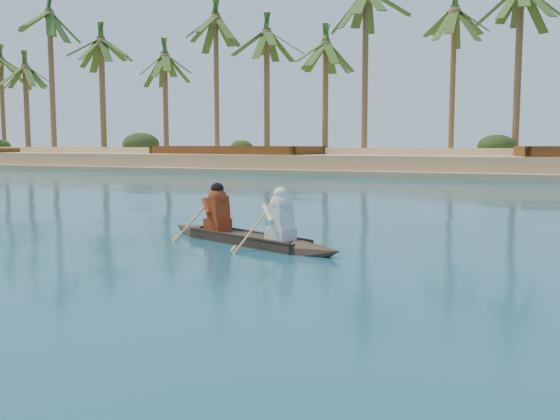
% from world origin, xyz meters
% --- Properties ---
extents(ground, '(160.00, 160.00, 0.00)m').
position_xyz_m(ground, '(0.00, 0.00, 0.00)').
color(ground, navy).
rests_on(ground, ground).
extents(sandy_embankment, '(150.00, 51.00, 1.50)m').
position_xyz_m(sandy_embankment, '(0.00, 46.89, 0.53)').
color(sandy_embankment, '#DEAC7D').
rests_on(sandy_embankment, ground).
extents(palm_grove, '(110.00, 14.00, 16.00)m').
position_xyz_m(palm_grove, '(0.00, 35.00, 8.00)').
color(palm_grove, '#336021').
rests_on(palm_grove, ground).
extents(shrub_cluster, '(100.00, 6.00, 2.40)m').
position_xyz_m(shrub_cluster, '(0.00, 31.50, 1.20)').
color(shrub_cluster, '#1B3312').
rests_on(shrub_cluster, ground).
extents(canoe, '(4.96, 2.54, 1.40)m').
position_xyz_m(canoe, '(8.00, -3.58, 0.27)').
color(canoe, '#362A1D').
rests_on(canoe, ground).
extents(barge_mid, '(13.84, 6.46, 2.22)m').
position_xyz_m(barge_mid, '(-8.60, 27.00, 0.78)').
color(barge_mid, brown).
rests_on(barge_mid, ground).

